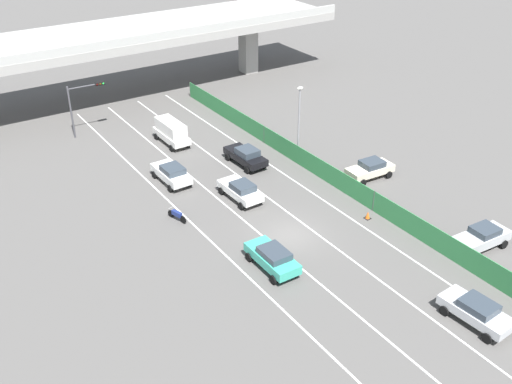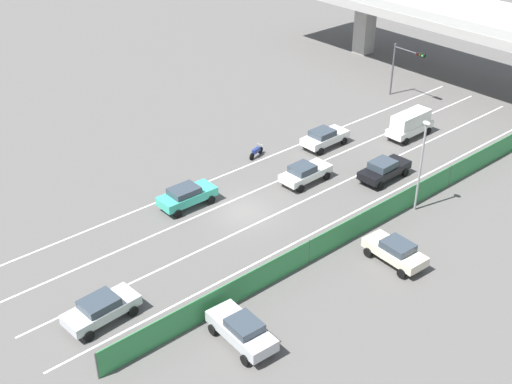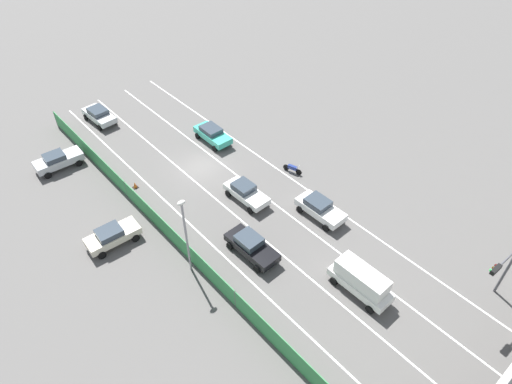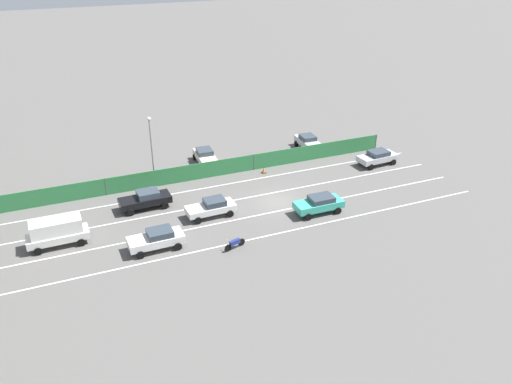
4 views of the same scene
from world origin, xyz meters
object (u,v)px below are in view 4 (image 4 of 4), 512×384
at_px(motorcycle, 235,243).
at_px(car_hatchback_white, 157,239).
at_px(car_sedan_silver, 378,157).
at_px(traffic_cone, 264,170).
at_px(car_sedan_white, 212,207).
at_px(street_lamp, 151,145).
at_px(car_sedan_black, 146,199).
at_px(car_taxi_teal, 319,204).
at_px(car_van_white, 57,231).
at_px(parked_wagon_silver, 308,142).
at_px(parked_sedan_cream, 205,156).

bearing_deg(motorcycle, car_hatchback_white, 67.13).
height_order(car_sedan_silver, traffic_cone, car_sedan_silver).
bearing_deg(car_sedan_white, street_lamp, 21.50).
relative_size(car_sedan_black, car_taxi_teal, 1.07).
distance_m(car_hatchback_white, traffic_cone, 16.76).
xyz_separation_m(car_van_white, parked_wagon_silver, (10.32, -27.95, -0.36)).
height_order(car_hatchback_white, motorcycle, car_hatchback_white).
height_order(motorcycle, street_lamp, street_lamp).
xyz_separation_m(car_hatchback_white, parked_sedan_cream, (14.61, -8.65, -0.01)).
bearing_deg(car_sedan_white, parked_sedan_cream, -14.96).
bearing_deg(traffic_cone, car_sedan_white, 129.87).
bearing_deg(car_sedan_black, motorcycle, -152.00).
distance_m(car_van_white, parked_wagon_silver, 29.80).
relative_size(car_taxi_teal, traffic_cone, 7.20).
bearing_deg(motorcycle, car_van_white, 65.22).
bearing_deg(car_taxi_teal, motorcycle, 106.16).
xyz_separation_m(car_sedan_white, parked_wagon_silver, (10.49, -15.14, 0.05)).
distance_m(car_sedan_silver, parked_sedan_cream, 18.54).
height_order(car_sedan_white, motorcycle, car_sedan_white).
bearing_deg(motorcycle, car_sedan_black, 28.00).
xyz_separation_m(parked_wagon_silver, traffic_cone, (-3.94, 7.30, -0.63)).
relative_size(car_sedan_white, car_sedan_silver, 0.98).
bearing_deg(car_sedan_silver, traffic_cone, 77.53).
height_order(motorcycle, traffic_cone, motorcycle).
distance_m(car_taxi_teal, car_hatchback_white, 14.65).
distance_m(car_taxi_teal, car_sedan_silver, 13.05).
xyz_separation_m(car_sedan_silver, parked_sedan_cream, (7.39, 17.01, 0.01)).
relative_size(car_taxi_teal, parked_wagon_silver, 0.98).
bearing_deg(car_sedan_black, car_hatchback_white, 174.93).
relative_size(car_taxi_teal, motorcycle, 2.30).
bearing_deg(street_lamp, parked_sedan_cream, -63.39).
xyz_separation_m(car_sedan_black, parked_wagon_silver, (6.79, -20.16, 0.01)).
distance_m(car_hatchback_white, parked_wagon_silver, 24.98).
height_order(car_taxi_teal, car_van_white, car_van_white).
height_order(car_sedan_black, motorcycle, car_sedan_black).
xyz_separation_m(car_van_white, traffic_cone, (6.39, -20.66, -0.99)).
bearing_deg(car_hatchback_white, street_lamp, -11.97).
bearing_deg(car_van_white, car_taxi_teal, -98.63).
bearing_deg(parked_wagon_silver, street_lamp, 97.31).
distance_m(car_sedan_black, parked_sedan_cream, 11.02).
bearing_deg(car_hatchback_white, car_taxi_teal, -89.13).
bearing_deg(motorcycle, car_sedan_silver, -64.34).
bearing_deg(car_sedan_white, car_sedan_silver, -79.07).
relative_size(motorcycle, traffic_cone, 3.13).
distance_m(car_sedan_black, motorcycle, 10.71).
xyz_separation_m(car_hatchback_white, traffic_cone, (9.92, -13.49, -0.61)).
bearing_deg(parked_sedan_cream, parked_wagon_silver, -93.58).
distance_m(car_taxi_teal, street_lamp, 16.96).
distance_m(motorcycle, street_lamp, 14.75).
height_order(car_sedan_white, car_taxi_teal, car_taxi_teal).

